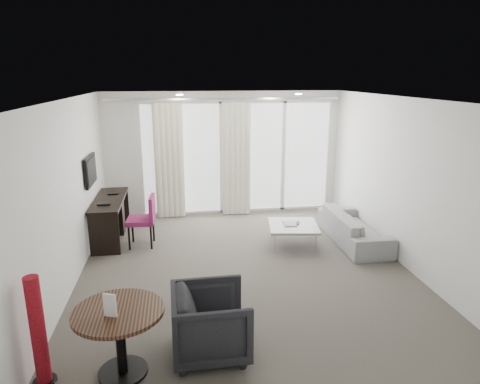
{
  "coord_description": "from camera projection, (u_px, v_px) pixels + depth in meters",
  "views": [
    {
      "loc": [
        -0.96,
        -5.96,
        2.92
      ],
      "look_at": [
        0.0,
        0.6,
        1.1
      ],
      "focal_mm": 32.0,
      "sensor_mm": 36.0,
      "label": 1
    }
  ],
  "objects": [
    {
      "name": "floor",
      "position": [
        246.0,
        271.0,
        6.59
      ],
      "size": [
        5.0,
        6.0,
        0.0
      ],
      "primitive_type": "cube",
      "color": "#514C44",
      "rests_on": "ground"
    },
    {
      "name": "ceiling",
      "position": [
        246.0,
        99.0,
        5.9
      ],
      "size": [
        5.0,
        6.0,
        0.0
      ],
      "primitive_type": "cube",
      "color": "white",
      "rests_on": "ground"
    },
    {
      "name": "wall_left",
      "position": [
        67.0,
        196.0,
        5.9
      ],
      "size": [
        0.0,
        6.0,
        2.6
      ],
      "primitive_type": "cube",
      "color": "silver",
      "rests_on": "ground"
    },
    {
      "name": "wall_right",
      "position": [
        406.0,
        183.0,
        6.6
      ],
      "size": [
        0.0,
        6.0,
        2.6
      ],
      "primitive_type": "cube",
      "color": "silver",
      "rests_on": "ground"
    },
    {
      "name": "wall_front",
      "position": [
        306.0,
        287.0,
        3.39
      ],
      "size": [
        5.0,
        0.0,
        2.6
      ],
      "primitive_type": "cube",
      "color": "silver",
      "rests_on": "ground"
    },
    {
      "name": "window_panel",
      "position": [
        238.0,
        158.0,
        9.16
      ],
      "size": [
        4.0,
        0.02,
        2.38
      ],
      "primitive_type": null,
      "color": "white",
      "rests_on": "ground"
    },
    {
      "name": "window_frame",
      "position": [
        238.0,
        158.0,
        9.15
      ],
      "size": [
        4.1,
        0.06,
        2.44
      ],
      "primitive_type": null,
      "color": "white",
      "rests_on": "ground"
    },
    {
      "name": "curtain_left",
      "position": [
        169.0,
        161.0,
        8.8
      ],
      "size": [
        0.6,
        0.2,
        2.38
      ],
      "primitive_type": null,
      "color": "beige",
      "rests_on": "ground"
    },
    {
      "name": "curtain_right",
      "position": [
        236.0,
        159.0,
        9.0
      ],
      "size": [
        0.6,
        0.2,
        2.38
      ],
      "primitive_type": null,
      "color": "beige",
      "rests_on": "ground"
    },
    {
      "name": "curtain_track",
      "position": [
        224.0,
        99.0,
        8.63
      ],
      "size": [
        4.8,
        0.04,
        0.04
      ],
      "primitive_type": null,
      "color": "#B2B2B7",
      "rests_on": "ceiling"
    },
    {
      "name": "downlight_a",
      "position": [
        180.0,
        95.0,
        7.31
      ],
      "size": [
        0.12,
        0.12,
        0.02
      ],
      "primitive_type": "cylinder",
      "color": "#FFE0B2",
      "rests_on": "ceiling"
    },
    {
      "name": "downlight_b",
      "position": [
        298.0,
        94.0,
        7.6
      ],
      "size": [
        0.12,
        0.12,
        0.02
      ],
      "primitive_type": "cylinder",
      "color": "#FFE0B2",
      "rests_on": "ceiling"
    },
    {
      "name": "desk",
      "position": [
        111.0,
        219.0,
        7.79
      ],
      "size": [
        0.51,
        1.63,
        0.76
      ],
      "primitive_type": null,
      "color": "black",
      "rests_on": "floor"
    },
    {
      "name": "tv",
      "position": [
        90.0,
        170.0,
        7.27
      ],
      "size": [
        0.05,
        0.8,
        0.5
      ],
      "primitive_type": null,
      "color": "black",
      "rests_on": "wall_left"
    },
    {
      "name": "desk_chair",
      "position": [
        141.0,
        221.0,
        7.46
      ],
      "size": [
        0.53,
        0.5,
        0.91
      ],
      "primitive_type": null,
      "rotation": [
        0.0,
        0.0,
        -0.07
      ],
      "color": "#7B1C4D",
      "rests_on": "floor"
    },
    {
      "name": "round_table",
      "position": [
        121.0,
        342.0,
        4.25
      ],
      "size": [
        0.91,
        0.91,
        0.71
      ],
      "primitive_type": null,
      "rotation": [
        0.0,
        0.0,
        0.02
      ],
      "color": "#3A2314",
      "rests_on": "floor"
    },
    {
      "name": "menu_card",
      "position": [
        111.0,
        316.0,
        4.05
      ],
      "size": [
        0.13,
        0.07,
        0.23
      ],
      "primitive_type": null,
      "rotation": [
        0.0,
        0.0,
        -0.37
      ],
      "color": "white",
      "rests_on": "round_table"
    },
    {
      "name": "red_lamp",
      "position": [
        38.0,
        331.0,
        4.07
      ],
      "size": [
        0.26,
        0.26,
        1.13
      ],
      "primitive_type": "cylinder",
      "rotation": [
        0.0,
        0.0,
        0.16
      ],
      "color": "maroon",
      "rests_on": "floor"
    },
    {
      "name": "tub_armchair",
      "position": [
        211.0,
        322.0,
        4.56
      ],
      "size": [
        0.83,
        0.81,
        0.74
      ],
      "primitive_type": "imported",
      "rotation": [
        0.0,
        0.0,
        1.59
      ],
      "color": "black",
      "rests_on": "floor"
    },
    {
      "name": "coffee_table",
      "position": [
        293.0,
        235.0,
        7.55
      ],
      "size": [
        0.95,
        0.95,
        0.38
      ],
      "primitive_type": null,
      "rotation": [
        0.0,
        0.0,
        -0.15
      ],
      "color": "gray",
      "rests_on": "floor"
    },
    {
      "name": "remote",
      "position": [
        298.0,
        224.0,
        7.58
      ],
      "size": [
        0.11,
        0.18,
        0.02
      ],
      "primitive_type": null,
      "rotation": [
        0.0,
        0.0,
        -0.37
      ],
      "color": "black",
      "rests_on": "coffee_table"
    },
    {
      "name": "magazine",
      "position": [
        290.0,
        225.0,
        7.54
      ],
      "size": [
        0.21,
        0.26,
        0.01
      ],
      "primitive_type": null,
      "rotation": [
        0.0,
        0.0,
        -0.04
      ],
      "color": "gray",
      "rests_on": "coffee_table"
    },
    {
      "name": "sofa",
      "position": [
        354.0,
        227.0,
        7.68
      ],
      "size": [
        0.73,
        1.86,
        0.54
      ],
      "primitive_type": "imported",
      "rotation": [
        0.0,
        0.0,
        1.57
      ],
      "color": "gray",
      "rests_on": "floor"
    },
    {
      "name": "terrace_slab",
      "position": [
        229.0,
        195.0,
        10.94
      ],
      "size": [
        5.6,
        3.0,
        0.12
      ],
      "primitive_type": "cube",
      "color": "#4D4D50",
      "rests_on": "ground"
    },
    {
      "name": "rattan_chair_a",
      "position": [
        246.0,
        181.0,
        10.69
      ],
      "size": [
        0.61,
        0.61,
        0.72
      ],
      "primitive_type": null,
      "rotation": [
        0.0,
        0.0,
        0.26
      ],
      "color": "#483624",
      "rests_on": "terrace_slab"
    },
    {
      "name": "rattan_chair_b",
      "position": [
        303.0,
        171.0,
        11.56
      ],
      "size": [
        0.62,
        0.62,
        0.8
      ],
      "primitive_type": null,
      "rotation": [
        0.0,
        0.0,
        0.14
      ],
      "color": "#483624",
      "rests_on": "terrace_slab"
    },
    {
      "name": "rattan_table",
      "position": [
        277.0,
        191.0,
        10.24
      ],
      "size": [
        0.51,
        0.51,
        0.48
      ],
      "primitive_type": null,
      "rotation": [
        0.0,
        0.0,
        0.07
      ],
      "color": "#483624",
      "rests_on": "terrace_slab"
    },
    {
      "name": "balustrade",
      "position": [
        223.0,
        163.0,
        12.18
      ],
      "size": [
        5.5,
        0.06,
        1.05
      ],
      "primitive_type": null,
      "color": "#B2B2B7",
      "rests_on": "terrace_slab"
    }
  ]
}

